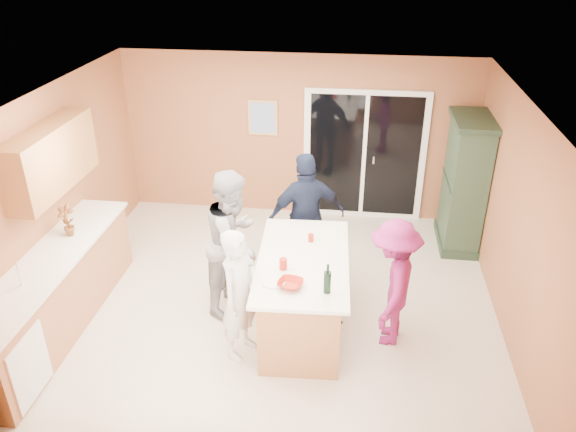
# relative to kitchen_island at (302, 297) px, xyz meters

# --- Properties ---
(floor) EXTENTS (5.50, 5.50, 0.00)m
(floor) POSITION_rel_kitchen_island_xyz_m (-0.41, 0.58, -0.46)
(floor) COLOR beige
(floor) RESTS_ON ground
(ceiling) EXTENTS (5.50, 5.00, 0.10)m
(ceiling) POSITION_rel_kitchen_island_xyz_m (-0.41, 0.58, 2.14)
(ceiling) COLOR white
(ceiling) RESTS_ON wall_back
(wall_back) EXTENTS (5.50, 0.10, 2.60)m
(wall_back) POSITION_rel_kitchen_island_xyz_m (-0.41, 3.08, 0.84)
(wall_back) COLOR #C57D51
(wall_back) RESTS_ON ground
(wall_front) EXTENTS (5.50, 0.10, 2.60)m
(wall_front) POSITION_rel_kitchen_island_xyz_m (-0.41, -1.92, 0.84)
(wall_front) COLOR #C57D51
(wall_front) RESTS_ON ground
(wall_left) EXTENTS (0.10, 5.00, 2.60)m
(wall_left) POSITION_rel_kitchen_island_xyz_m (-3.16, 0.58, 0.84)
(wall_left) COLOR #C57D51
(wall_left) RESTS_ON ground
(wall_right) EXTENTS (0.10, 5.00, 2.60)m
(wall_right) POSITION_rel_kitchen_island_xyz_m (2.34, 0.58, 0.84)
(wall_right) COLOR #C57D51
(wall_right) RESTS_ON ground
(left_cabinet_run) EXTENTS (0.65, 3.05, 1.24)m
(left_cabinet_run) POSITION_rel_kitchen_island_xyz_m (-2.85, -0.47, 0.00)
(left_cabinet_run) COLOR #AC6843
(left_cabinet_run) RESTS_ON floor
(upper_cabinets) EXTENTS (0.35, 1.60, 0.75)m
(upper_cabinets) POSITION_rel_kitchen_island_xyz_m (-2.98, 0.38, 1.42)
(upper_cabinets) COLOR #AC6843
(upper_cabinets) RESTS_ON wall_left
(sliding_door) EXTENTS (1.90, 0.07, 2.10)m
(sliding_door) POSITION_rel_kitchen_island_xyz_m (0.64, 3.04, 0.59)
(sliding_door) COLOR white
(sliding_door) RESTS_ON floor
(framed_picture) EXTENTS (0.46, 0.04, 0.56)m
(framed_picture) POSITION_rel_kitchen_island_xyz_m (-0.96, 3.05, 1.14)
(framed_picture) COLOR tan
(framed_picture) RESTS_ON wall_back
(kitchen_island) EXTENTS (1.10, 1.90, 0.98)m
(kitchen_island) POSITION_rel_kitchen_island_xyz_m (0.00, 0.00, 0.00)
(kitchen_island) COLOR #AC6843
(kitchen_island) RESTS_ON floor
(green_hutch) EXTENTS (0.56, 1.06, 1.95)m
(green_hutch) POSITION_rel_kitchen_island_xyz_m (2.08, 2.33, 0.49)
(green_hutch) COLOR #213525
(green_hutch) RESTS_ON floor
(woman_white) EXTENTS (0.55, 0.65, 1.53)m
(woman_white) POSITION_rel_kitchen_island_xyz_m (-0.63, -0.47, 0.31)
(woman_white) COLOR white
(woman_white) RESTS_ON floor
(woman_grey) EXTENTS (0.88, 1.02, 1.81)m
(woman_grey) POSITION_rel_kitchen_island_xyz_m (-0.87, 0.42, 0.45)
(woman_grey) COLOR #A0A0A3
(woman_grey) RESTS_ON floor
(woman_navy) EXTENTS (1.12, 0.79, 1.76)m
(woman_navy) POSITION_rel_kitchen_island_xyz_m (-0.08, 1.18, 0.42)
(woman_navy) COLOR #171C33
(woman_navy) RESTS_ON floor
(woman_magenta) EXTENTS (0.72, 1.06, 1.52)m
(woman_magenta) POSITION_rel_kitchen_island_xyz_m (1.00, -0.03, 0.30)
(woman_magenta) COLOR #942067
(woman_magenta) RESTS_ON floor
(serving_bowl) EXTENTS (0.31, 0.31, 0.06)m
(serving_bowl) POSITION_rel_kitchen_island_xyz_m (-0.07, -0.54, 0.55)
(serving_bowl) COLOR #B12313
(serving_bowl) RESTS_ON kitchen_island
(tulip_vase) EXTENTS (0.22, 0.15, 0.40)m
(tulip_vase) POSITION_rel_kitchen_island_xyz_m (-2.86, 0.24, 0.68)
(tulip_vase) COLOR #B41216
(tulip_vase) RESTS_ON left_cabinet_run
(tumbler_near) EXTENTS (0.10, 0.10, 0.12)m
(tumbler_near) POSITION_rel_kitchen_island_xyz_m (-0.19, -0.22, 0.58)
(tumbler_near) COLOR #B12313
(tumbler_near) RESTS_ON kitchen_island
(tumbler_far) EXTENTS (0.08, 0.08, 0.10)m
(tumbler_far) POSITION_rel_kitchen_island_xyz_m (0.05, 0.41, 0.57)
(tumbler_far) COLOR #B12313
(tumbler_far) RESTS_ON kitchen_island
(wine_bottle) EXTENTS (0.08, 0.08, 0.33)m
(wine_bottle) POSITION_rel_kitchen_island_xyz_m (0.30, -0.59, 0.64)
(wine_bottle) COLOR black
(wine_bottle) RESTS_ON kitchen_island
(white_plate) EXTENTS (0.32, 0.32, 0.02)m
(white_plate) POSITION_rel_kitchen_island_xyz_m (-0.26, -0.49, 0.53)
(white_plate) COLOR white
(white_plate) RESTS_ON kitchen_island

